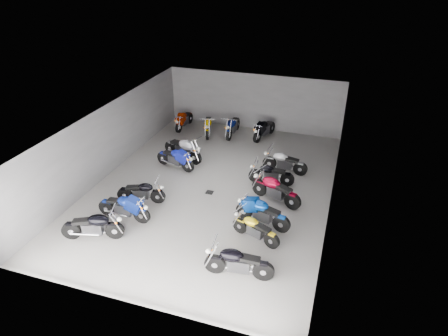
{
  "coord_description": "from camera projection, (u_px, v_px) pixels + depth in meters",
  "views": [
    {
      "loc": [
        5.1,
        -14.16,
        9.12
      ],
      "look_at": [
        0.48,
        0.03,
        1.0
      ],
      "focal_mm": 32.0,
      "sensor_mm": 36.0,
      "label": 1
    }
  ],
  "objects": [
    {
      "name": "motorcycle_right_d",
      "position": [
        275.0,
        190.0,
        16.27
      ],
      "size": [
        2.2,
        1.01,
        1.02
      ],
      "rotation": [
        0.0,
        0.0,
        1.19
      ],
      "color": "black",
      "rests_on": "ground"
    },
    {
      "name": "motorcycle_right_a",
      "position": [
        238.0,
        263.0,
        12.5
      ],
      "size": [
        2.24,
        0.5,
        0.98
      ],
      "rotation": [
        0.0,
        0.0,
        1.68
      ],
      "color": "black",
      "rests_on": "ground"
    },
    {
      "name": "motorcycle_left_e",
      "position": [
        176.0,
        158.0,
        18.85
      ],
      "size": [
        2.09,
        0.67,
        0.93
      ],
      "rotation": [
        0.0,
        0.0,
        -1.82
      ],
      "color": "black",
      "rests_on": "ground"
    },
    {
      "name": "motorcycle_back_b",
      "position": [
        208.0,
        125.0,
        22.37
      ],
      "size": [
        0.78,
        2.14,
        0.97
      ],
      "rotation": [
        0.0,
        0.0,
        3.44
      ],
      "color": "black",
      "rests_on": "ground"
    },
    {
      "name": "motorcycle_left_f",
      "position": [
        183.0,
        149.0,
        19.61
      ],
      "size": [
        2.29,
        1.02,
        1.06
      ],
      "rotation": [
        0.0,
        0.0,
        -1.94
      ],
      "color": "black",
      "rests_on": "ground"
    },
    {
      "name": "ground",
      "position": [
        213.0,
        187.0,
        17.57
      ],
      "size": [
        14.0,
        14.0,
        0.0
      ],
      "primitive_type": "plane",
      "color": "gray",
      "rests_on": "ground"
    },
    {
      "name": "motorcycle_left_b",
      "position": [
        124.0,
        207.0,
        15.21
      ],
      "size": [
        2.21,
        0.44,
        0.97
      ],
      "rotation": [
        0.0,
        0.0,
        -1.6
      ],
      "color": "black",
      "rests_on": "ground"
    },
    {
      "name": "ceiling",
      "position": [
        212.0,
        118.0,
        16.03
      ],
      "size": [
        10.0,
        14.0,
        0.04
      ],
      "primitive_type": "cube",
      "color": "black",
      "rests_on": "wall_back"
    },
    {
      "name": "wall_right",
      "position": [
        335.0,
        172.0,
        15.44
      ],
      "size": [
        0.1,
        14.0,
        3.2
      ],
      "primitive_type": "cube",
      "color": "slate",
      "rests_on": "ground"
    },
    {
      "name": "wall_left",
      "position": [
        110.0,
        139.0,
        18.17
      ],
      "size": [
        0.1,
        14.0,
        3.2
      ],
      "primitive_type": "cube",
      "color": "slate",
      "rests_on": "ground"
    },
    {
      "name": "motorcycle_back_a",
      "position": [
        184.0,
        120.0,
        23.18
      ],
      "size": [
        0.43,
        2.11,
        0.93
      ],
      "rotation": [
        0.0,
        0.0,
        3.11
      ],
      "color": "black",
      "rests_on": "ground"
    },
    {
      "name": "drain_grate",
      "position": [
        210.0,
        192.0,
        17.15
      ],
      "size": [
        0.32,
        0.32,
        0.01
      ],
      "primitive_type": "cube",
      "color": "black",
      "rests_on": "ground"
    },
    {
      "name": "motorcycle_right_c",
      "position": [
        262.0,
        213.0,
        14.88
      ],
      "size": [
        2.21,
        0.7,
        0.99
      ],
      "rotation": [
        0.0,
        0.0,
        1.33
      ],
      "color": "black",
      "rests_on": "ground"
    },
    {
      "name": "motorcycle_back_c",
      "position": [
        233.0,
        126.0,
        22.25
      ],
      "size": [
        0.44,
        2.27,
        1.0
      ],
      "rotation": [
        0.0,
        0.0,
        3.15
      ],
      "color": "black",
      "rests_on": "ground"
    },
    {
      "name": "motorcycle_left_c",
      "position": [
        142.0,
        192.0,
        16.28
      ],
      "size": [
        1.99,
        0.58,
        0.88
      ],
      "rotation": [
        0.0,
        0.0,
        -1.36
      ],
      "color": "black",
      "rests_on": "ground"
    },
    {
      "name": "motorcycle_back_d",
      "position": [
        264.0,
        129.0,
        21.9
      ],
      "size": [
        0.76,
        2.15,
        0.97
      ],
      "rotation": [
        0.0,
        0.0,
        2.86
      ],
      "color": "black",
      "rests_on": "ground"
    },
    {
      "name": "wall_back",
      "position": [
        254.0,
        102.0,
        22.65
      ],
      "size": [
        10.0,
        0.1,
        3.2
      ],
      "primitive_type": "cube",
      "color": "slate",
      "rests_on": "ground"
    },
    {
      "name": "motorcycle_right_b",
      "position": [
        255.0,
        229.0,
        14.13
      ],
      "size": [
        1.88,
        0.82,
        0.86
      ],
      "rotation": [
        0.0,
        0.0,
        1.21
      ],
      "color": "black",
      "rests_on": "ground"
    },
    {
      "name": "motorcycle_right_f",
      "position": [
        284.0,
        162.0,
        18.5
      ],
      "size": [
        2.13,
        0.47,
        0.94
      ],
      "rotation": [
        0.0,
        0.0,
        1.48
      ],
      "color": "black",
      "rests_on": "ground"
    },
    {
      "name": "motorcycle_left_a",
      "position": [
        93.0,
        226.0,
        14.16
      ],
      "size": [
        2.17,
        0.85,
        0.98
      ],
      "rotation": [
        0.0,
        0.0,
        -1.25
      ],
      "color": "black",
      "rests_on": "ground"
    },
    {
      "name": "motorcycle_right_e",
      "position": [
        271.0,
        174.0,
        17.57
      ],
      "size": [
        2.04,
        0.44,
        0.9
      ],
      "rotation": [
        0.0,
        0.0,
        1.65
      ],
      "color": "black",
      "rests_on": "ground"
    }
  ]
}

